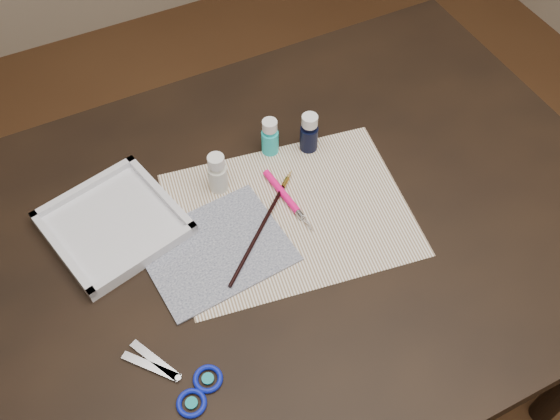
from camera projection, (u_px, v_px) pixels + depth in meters
name	position (u px, v px, depth m)	size (l,w,h in m)	color
ground	(280.00, 383.00, 1.74)	(3.50, 3.50, 0.02)	#422614
table	(280.00, 321.00, 1.43)	(1.30, 0.90, 0.75)	black
paper	(290.00, 214.00, 1.15)	(0.43, 0.33, 0.00)	white
canvas	(216.00, 250.00, 1.10)	(0.24, 0.19, 0.00)	#121936
paint_bottle_white	(217.00, 173.00, 1.15)	(0.04, 0.04, 0.09)	silver
paint_bottle_cyan	(270.00, 137.00, 1.21)	(0.03, 0.03, 0.08)	#21C4C6
paint_bottle_navy	(309.00, 133.00, 1.21)	(0.04, 0.04, 0.09)	black
paintbrush	(263.00, 224.00, 1.12)	(0.28, 0.01, 0.01)	black
craft_knife	(289.00, 201.00, 1.16)	(0.17, 0.01, 0.01)	#FF0E75
scissors	(167.00, 377.00, 0.96)	(0.18, 0.09, 0.01)	silver
palette_tray	(114.00, 223.00, 1.12)	(0.22, 0.22, 0.03)	silver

